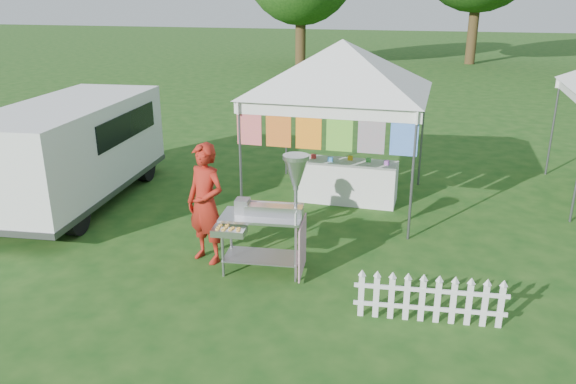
% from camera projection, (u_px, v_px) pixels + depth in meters
% --- Properties ---
extents(ground, '(120.00, 120.00, 0.00)m').
position_uv_depth(ground, '(289.00, 288.00, 7.52)').
color(ground, '#174513').
rests_on(ground, ground).
extents(canopy_main, '(4.24, 4.24, 3.45)m').
position_uv_depth(canopy_main, '(343.00, 40.00, 9.71)').
color(canopy_main, '#59595E').
rests_on(canopy_main, ground).
extents(donut_cart, '(1.24, 0.97, 1.72)m').
position_uv_depth(donut_cart, '(275.00, 206.00, 7.62)').
color(donut_cart, gray).
rests_on(donut_cart, ground).
extents(vendor, '(0.76, 0.63, 1.78)m').
position_uv_depth(vendor, '(206.00, 204.00, 8.05)').
color(vendor, maroon).
rests_on(vendor, ground).
extents(cargo_van, '(2.31, 4.71, 1.88)m').
position_uv_depth(cargo_van, '(74.00, 149.00, 10.46)').
color(cargo_van, white).
rests_on(cargo_van, ground).
extents(picket_fence, '(1.79, 0.22, 0.56)m').
position_uv_depth(picket_fence, '(430.00, 300.00, 6.66)').
color(picket_fence, white).
rests_on(picket_fence, ground).
extents(display_table, '(1.80, 0.70, 0.76)m').
position_uv_depth(display_table, '(348.00, 182.00, 10.62)').
color(display_table, white).
rests_on(display_table, ground).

